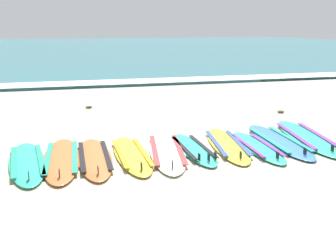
{
  "coord_description": "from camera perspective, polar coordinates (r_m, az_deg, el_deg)",
  "views": [
    {
      "loc": [
        -2.15,
        -6.34,
        2.08
      ],
      "look_at": [
        -0.32,
        0.61,
        0.25
      ],
      "focal_mm": 41.7,
      "sensor_mm": 36.0,
      "label": 1
    }
  ],
  "objects": [
    {
      "name": "ground_plane",
      "position": [
        7.01,
        3.82,
        -3.0
      ],
      "size": [
        80.0,
        80.0,
        0.0
      ],
      "primitive_type": "plane",
      "color": "#B7AD93"
    },
    {
      "name": "sea",
      "position": [
        43.81,
        -12.18,
        11.31
      ],
      "size": [
        80.0,
        60.0,
        0.1
      ],
      "primitive_type": "cube",
      "color": "teal",
      "rests_on": "ground"
    },
    {
      "name": "wave_foam_strip",
      "position": [
        14.69,
        -6.24,
        6.28
      ],
      "size": [
        80.0,
        1.35,
        0.11
      ],
      "primitive_type": "cube",
      "color": "white",
      "rests_on": "ground"
    },
    {
      "name": "surfboard_0",
      "position": [
        6.48,
        -19.9,
        -4.98
      ],
      "size": [
        0.78,
        2.23,
        0.18
      ],
      "color": "#2DB793",
      "rests_on": "ground"
    },
    {
      "name": "surfboard_1",
      "position": [
        6.47,
        -15.28,
        -4.62
      ],
      "size": [
        0.64,
        2.31,
        0.18
      ],
      "color": "orange",
      "rests_on": "ground"
    },
    {
      "name": "surfboard_2",
      "position": [
        6.42,
        -10.71,
        -4.51
      ],
      "size": [
        0.57,
        2.17,
        0.18
      ],
      "color": "orange",
      "rests_on": "ground"
    },
    {
      "name": "surfboard_3",
      "position": [
        6.48,
        -5.35,
        -4.15
      ],
      "size": [
        0.55,
        2.13,
        0.18
      ],
      "color": "yellow",
      "rests_on": "ground"
    },
    {
      "name": "surfboard_4",
      "position": [
        6.63,
        -0.16,
        -3.66
      ],
      "size": [
        0.96,
        2.41,
        0.18
      ],
      "color": "white",
      "rests_on": "ground"
    },
    {
      "name": "surfboard_5",
      "position": [
        6.76,
        3.68,
        -3.32
      ],
      "size": [
        0.49,
        1.94,
        0.18
      ],
      "color": "#2DB793",
      "rests_on": "ground"
    },
    {
      "name": "surfboard_6",
      "position": [
        7.07,
        8.58,
        -2.66
      ],
      "size": [
        0.9,
        2.3,
        0.18
      ],
      "color": "yellow",
      "rests_on": "ground"
    },
    {
      "name": "surfboard_7",
      "position": [
        7.04,
        12.85,
        -2.94
      ],
      "size": [
        0.6,
        1.99,
        0.18
      ],
      "color": "#2DB793",
      "rests_on": "ground"
    },
    {
      "name": "surfboard_8",
      "position": [
        7.5,
        15.84,
        -2.06
      ],
      "size": [
        0.76,
        2.41,
        0.18
      ],
      "color": "#3875CC",
      "rests_on": "ground"
    },
    {
      "name": "surfboard_9",
      "position": [
        7.92,
        19.59,
        -1.5
      ],
      "size": [
        1.11,
        2.66,
        0.18
      ],
      "color": "#2DB793",
      "rests_on": "ground"
    },
    {
      "name": "seaweed_clump_near_shoreline",
      "position": [
        10.1,
        16.15,
        2.02
      ],
      "size": [
        0.18,
        0.14,
        0.06
      ],
      "primitive_type": "ellipsoid",
      "color": "#4C4228",
      "rests_on": "ground"
    },
    {
      "name": "seaweed_clump_mid_sand",
      "position": [
        10.49,
        -11.49,
        2.73
      ],
      "size": [
        0.17,
        0.14,
        0.06
      ],
      "primitive_type": "ellipsoid",
      "color": "#384723",
      "rests_on": "ground"
    }
  ]
}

